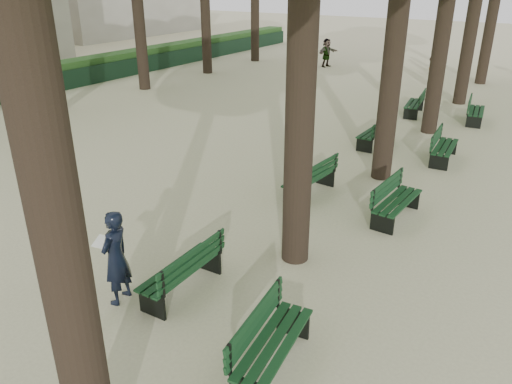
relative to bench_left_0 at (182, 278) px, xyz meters
The scene contains 15 objects.
ground 1.06m from the bench_left_0, 110.89° to the right, with size 120.00×120.00×0.00m, color beige.
bench_left_0 is the anchor object (origin of this frame).
bench_left_1 4.94m from the bench_left_0, 90.00° to the left, with size 0.72×1.84×0.92m.
bench_left_2 9.57m from the bench_left_0, 90.00° to the left, with size 0.61×1.81×0.92m.
bench_left_3 14.09m from the bench_left_0, 90.00° to the left, with size 0.80×1.86×0.92m.
bench_right_0 2.39m from the bench_left_0, 18.63° to the right, with size 0.78×1.86×0.92m.
bench_right_1 5.26m from the bench_left_0, 64.48° to the left, with size 0.68×1.83×0.92m.
bench_right_2 9.52m from the bench_left_0, 76.22° to the left, with size 0.69×1.83×0.92m.
bench_right_3 14.36m from the bench_left_0, 80.92° to the left, with size 0.79×1.86×0.92m.
man_with_map 1.20m from the bench_left_0, 134.26° to the right, with size 0.66×0.71×1.67m.
pedestrian_d 25.08m from the bench_left_0, 94.36° to the left, with size 0.76×0.31×1.56m, color #262628.
pedestrian_e 23.68m from the bench_left_0, 108.70° to the left, with size 1.51×0.33×1.63m, color #262628.
pedestrian_a 23.74m from the bench_left_0, 93.80° to the left, with size 0.82×0.34×1.69m, color #262628.
fence 18.36m from the bench_left_0, 146.84° to the left, with size 0.08×42.00×0.90m, color black.
hedge 18.95m from the bench_left_0, 148.00° to the left, with size 1.20×42.00×1.20m, color #1D4518.
Camera 1 is at (5.33, -4.56, 5.12)m, focal length 35.00 mm.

